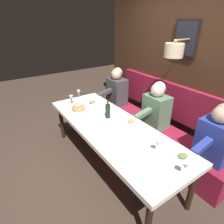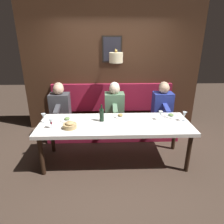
{
  "view_description": "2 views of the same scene",
  "coord_description": "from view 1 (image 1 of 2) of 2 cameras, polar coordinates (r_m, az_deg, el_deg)",
  "views": [
    {
      "loc": [
        -1.29,
        -1.93,
        2.12
      ],
      "look_at": [
        0.05,
        0.05,
        0.92
      ],
      "focal_mm": 29.9,
      "sensor_mm": 36.0,
      "label": 1
    },
    {
      "loc": [
        -3.1,
        0.16,
        2.14
      ],
      "look_at": [
        0.05,
        0.05,
        0.92
      ],
      "focal_mm": 32.2,
      "sensor_mm": 36.0,
      "label": 2
    }
  ],
  "objects": [
    {
      "name": "ground_plane",
      "position": [
        3.15,
        -0.28,
        -15.71
      ],
      "size": [
        12.0,
        12.0,
        0.0
      ],
      "primitive_type": "plane",
      "color": "#423328"
    },
    {
      "name": "banquette_bench",
      "position": [
        3.48,
        12.07,
        -7.04
      ],
      "size": [
        0.52,
        2.76,
        0.45
      ],
      "primitive_type": "cube",
      "color": "maroon",
      "rests_on": "ground_plane"
    },
    {
      "name": "dining_table",
      "position": [
        2.74,
        -0.31,
        -5.18
      ],
      "size": [
        0.9,
        2.56,
        0.74
      ],
      "color": "white",
      "rests_on": "ground_plane"
    },
    {
      "name": "wine_glass_2",
      "position": [
        3.4,
        -12.34,
        4.21
      ],
      "size": [
        0.07,
        0.07,
        0.16
      ],
      "color": "silver",
      "rests_on": "dining_table"
    },
    {
      "name": "diner_middle",
      "position": [
        3.95,
        1.41,
        7.4
      ],
      "size": [
        0.6,
        0.4,
        0.79
      ],
      "color": "#3D3D42",
      "rests_on": "banquette_bench"
    },
    {
      "name": "back_wall_panel",
      "position": [
        3.45,
        20.81,
        12.36
      ],
      "size": [
        0.59,
        3.96,
        2.9
      ],
      "color": "#422819",
      "rests_on": "ground_plane"
    },
    {
      "name": "diner_near",
      "position": [
        3.17,
        13.38,
        1.57
      ],
      "size": [
        0.6,
        0.4,
        0.79
      ],
      "color": "#567A5B",
      "rests_on": "banquette_bench"
    },
    {
      "name": "place_setting_1",
      "position": [
        2.25,
        20.78,
        -12.81
      ],
      "size": [
        0.24,
        0.32,
        0.05
      ],
      "color": "silver",
      "rests_on": "dining_table"
    },
    {
      "name": "wine_glass_0",
      "position": [
        3.63,
        -10.18,
        5.9
      ],
      "size": [
        0.07,
        0.07,
        0.16
      ],
      "color": "silver",
      "rests_on": "dining_table"
    },
    {
      "name": "diner_nearest",
      "position": [
        2.68,
        29.27,
        -6.25
      ],
      "size": [
        0.6,
        0.4,
        0.79
      ],
      "color": "#283893",
      "rests_on": "banquette_bench"
    },
    {
      "name": "wine_glass_3",
      "position": [
        2.2,
        13.85,
        -9.37
      ],
      "size": [
        0.07,
        0.07,
        0.16
      ],
      "color": "silver",
      "rests_on": "dining_table"
    },
    {
      "name": "wine_glass_1",
      "position": [
        1.99,
        21.48,
        -15.16
      ],
      "size": [
        0.07,
        0.07,
        0.16
      ],
      "color": "silver",
      "rests_on": "dining_table"
    },
    {
      "name": "place_setting_2",
      "position": [
        2.76,
        5.82,
        -3.11
      ],
      "size": [
        0.24,
        0.32,
        0.05
      ],
      "color": "silver",
      "rests_on": "dining_table"
    },
    {
      "name": "place_setting_0",
      "position": [
        3.4,
        -6.1,
        2.8
      ],
      "size": [
        0.24,
        0.32,
        0.05
      ],
      "color": "white",
      "rests_on": "dining_table"
    },
    {
      "name": "bread_bowl",
      "position": [
        3.18,
        -10.24,
        1.44
      ],
      "size": [
        0.22,
        0.22,
        0.12
      ],
      "color": "tan",
      "rests_on": "dining_table"
    },
    {
      "name": "wine_bottle",
      "position": [
        2.86,
        -1.28,
        0.38
      ],
      "size": [
        0.08,
        0.08,
        0.3
      ],
      "color": "black",
      "rests_on": "dining_table"
    }
  ]
}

